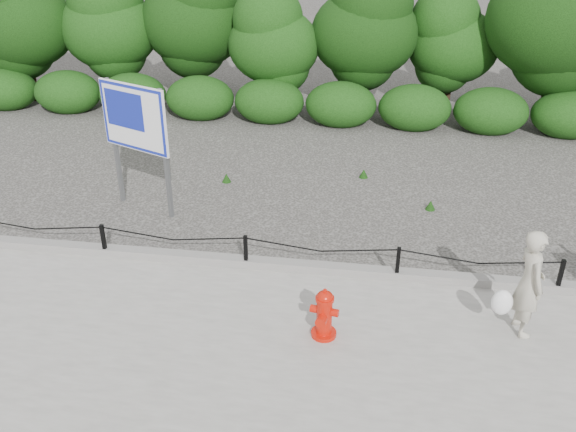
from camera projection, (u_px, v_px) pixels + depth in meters
The scene contains 8 objects.
ground at pixel (247, 271), 10.31m from camera, with size 90.00×90.00×0.00m, color #2D2B28.
sidewalk at pixel (217, 345), 8.54m from camera, with size 14.00×4.00×0.08m, color gray.
curb at pixel (247, 262), 10.29m from camera, with size 14.00×0.22×0.14m, color slate.
chain_barrier at pixel (246, 248), 10.10m from camera, with size 10.06×0.06×0.60m.
treeline at pixel (336, 22), 16.83m from camera, with size 20.35×3.81×5.11m.
fire_hydrant at pixel (324, 314), 8.50m from camera, with size 0.42×0.44×0.78m.
pedestrian at pixel (528, 284), 8.41m from camera, with size 0.74×0.65×1.62m.
advertising_sign at pixel (135, 123), 11.51m from camera, with size 1.49×0.73×2.58m.
Camera 1 is at (2.00, -8.50, 5.61)m, focal length 38.00 mm.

